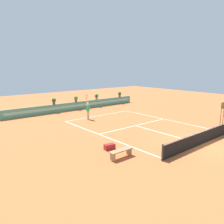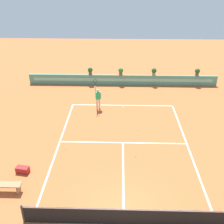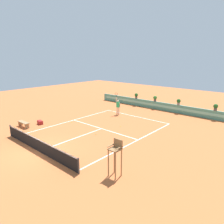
{
  "view_description": "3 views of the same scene",
  "coord_description": "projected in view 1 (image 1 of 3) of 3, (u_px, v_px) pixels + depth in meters",
  "views": [
    {
      "loc": [
        -14.22,
        -7.29,
        5.26
      ],
      "look_at": [
        -0.78,
        8.76,
        1.0
      ],
      "focal_mm": 35.92,
      "sensor_mm": 36.0,
      "label": 1
    },
    {
      "loc": [
        -0.27,
        -8.4,
        9.99
      ],
      "look_at": [
        -0.78,
        8.76,
        1.0
      ],
      "focal_mm": 43.96,
      "sensor_mm": 36.0,
      "label": 2
    },
    {
      "loc": [
        12.76,
        -6.62,
        6.46
      ],
      "look_at": [
        -0.78,
        8.76,
        1.0
      ],
      "focal_mm": 33.07,
      "sensor_mm": 36.0,
      "label": 3
    }
  ],
  "objects": [
    {
      "name": "court_lines",
      "position": [
        133.0,
        125.0,
        20.52
      ],
      "size": [
        8.32,
        11.94,
        0.01
      ],
      "color": "white",
      "rests_on": "ground"
    },
    {
      "name": "potted_plant_left",
      "position": [
        54.0,
        101.0,
        25.57
      ],
      "size": [
        0.48,
        0.48,
        0.72
      ],
      "color": "#514C47",
      "rests_on": "back_wall_barrier"
    },
    {
      "name": "gear_bag",
      "position": [
        110.0,
        147.0,
        14.44
      ],
      "size": [
        0.75,
        0.47,
        0.36
      ],
      "primitive_type": "cube",
      "rotation": [
        0.0,
        0.0,
        -0.17
      ],
      "color": "maroon",
      "rests_on": "ground"
    },
    {
      "name": "potted_plant_centre",
      "position": [
        76.0,
        99.0,
        27.39
      ],
      "size": [
        0.48,
        0.48,
        0.72
      ],
      "color": "#514C47",
      "rests_on": "back_wall_barrier"
    },
    {
      "name": "back_wall_barrier",
      "position": [
        77.0,
        106.0,
        27.68
      ],
      "size": [
        18.0,
        0.21,
        1.0
      ],
      "color": "#4C8E7A",
      "rests_on": "ground"
    },
    {
      "name": "potted_plant_far_right",
      "position": [
        120.0,
        94.0,
        31.92
      ],
      "size": [
        0.48,
        0.48,
        0.72
      ],
      "color": "#514C47",
      "rests_on": "back_wall_barrier"
    },
    {
      "name": "net",
      "position": [
        202.0,
        137.0,
        15.37
      ],
      "size": [
        8.92,
        0.1,
        1.0
      ],
      "color": "#333333",
      "rests_on": "ground"
    },
    {
      "name": "tennis_player",
      "position": [
        88.0,
        109.0,
        22.39
      ],
      "size": [
        0.58,
        0.35,
        2.58
      ],
      "color": "beige",
      "rests_on": "ground"
    },
    {
      "name": "potted_plant_right",
      "position": [
        97.0,
        96.0,
        29.37
      ],
      "size": [
        0.48,
        0.48,
        0.72
      ],
      "color": "gray",
      "rests_on": "back_wall_barrier"
    },
    {
      "name": "tennis_ball_mid_court",
      "position": [
        111.0,
        135.0,
        17.46
      ],
      "size": [
        0.07,
        0.07,
        0.07
      ],
      "primitive_type": "sphere",
      "color": "#CCE033",
      "rests_on": "ground"
    },
    {
      "name": "tennis_ball_near_baseline",
      "position": [
        131.0,
        120.0,
        22.1
      ],
      "size": [
        0.07,
        0.07,
        0.07
      ],
      "primitive_type": "sphere",
      "color": "#CCE033",
      "rests_on": "ground"
    },
    {
      "name": "tennis_ball_by_sideline",
      "position": [
        153.0,
        127.0,
        19.63
      ],
      "size": [
        0.07,
        0.07,
        0.07
      ],
      "primitive_type": "sphere",
      "color": "#CCE033",
      "rests_on": "ground"
    },
    {
      "name": "bench_courtside",
      "position": [
        121.0,
        152.0,
        13.06
      ],
      "size": [
        1.6,
        0.44,
        0.51
      ],
      "color": "#99754C",
      "rests_on": "ground"
    },
    {
      "name": "ground_plane",
      "position": [
        138.0,
        127.0,
        19.98
      ],
      "size": [
        60.0,
        60.0,
        0.0
      ],
      "primitive_type": "plane",
      "color": "#BC6033"
    }
  ]
}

